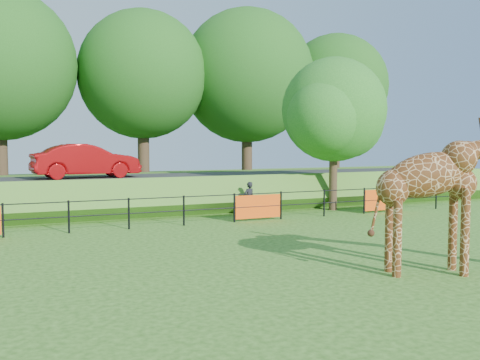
{
  "coord_description": "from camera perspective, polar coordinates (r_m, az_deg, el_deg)",
  "views": [
    {
      "loc": [
        -5.99,
        -10.39,
        3.01
      ],
      "look_at": [
        -0.12,
        2.75,
        2.0
      ],
      "focal_mm": 40.0,
      "sensor_mm": 36.0,
      "label": 1
    }
  ],
  "objects": [
    {
      "name": "embankment",
      "position": [
        26.68,
        -11.03,
        -1.14
      ],
      "size": [
        40.0,
        9.0,
        1.3
      ],
      "primitive_type": "cube",
      "color": "#2D5A16",
      "rests_on": "ground"
    },
    {
      "name": "ground",
      "position": [
        12.36,
        5.79,
        -10.09
      ],
      "size": [
        90.0,
        90.0,
        0.0
      ],
      "primitive_type": "plane",
      "color": "#2D5A16",
      "rests_on": "ground"
    },
    {
      "name": "giraffe",
      "position": [
        13.31,
        22.9,
        -2.41
      ],
      "size": [
        4.47,
        2.28,
        3.19
      ],
      "primitive_type": null,
      "rotation": [
        0.0,
        0.0,
        -0.35
      ],
      "color": "#572C11",
      "rests_on": "ground"
    },
    {
      "name": "bg_tree_line",
      "position": [
        33.59,
        -10.54,
        11.09
      ],
      "size": [
        37.3,
        8.8,
        11.82
      ],
      "color": "#332617",
      "rests_on": "ground"
    },
    {
      "name": "perimeter_fence",
      "position": [
        19.49,
        -6.01,
        -3.26
      ],
      "size": [
        28.07,
        0.1,
        1.1
      ],
      "primitive_type": null,
      "color": "black",
      "rests_on": "ground"
    },
    {
      "name": "road",
      "position": [
        25.17,
        -10.27,
        0.19
      ],
      "size": [
        40.0,
        5.0,
        0.12
      ],
      "primitive_type": "cube",
      "color": "#2C2C2E",
      "rests_on": "embankment"
    },
    {
      "name": "tree_east",
      "position": [
        24.23,
        10.13,
        6.96
      ],
      "size": [
        5.4,
        4.71,
        6.76
      ],
      "color": "#332617",
      "rests_on": "ground"
    },
    {
      "name": "visitor",
      "position": [
        22.13,
        0.97,
        -1.99
      ],
      "size": [
        0.58,
        0.46,
        1.39
      ],
      "primitive_type": "imported",
      "rotation": [
        0.0,
        0.0,
        3.42
      ],
      "color": "black",
      "rests_on": "ground"
    },
    {
      "name": "car_red",
      "position": [
        25.04,
        -16.11,
        1.97
      ],
      "size": [
        4.81,
        2.09,
        1.54
      ],
      "primitive_type": "imported",
      "rotation": [
        0.0,
        0.0,
        1.67
      ],
      "color": "#A30B0D",
      "rests_on": "road"
    }
  ]
}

